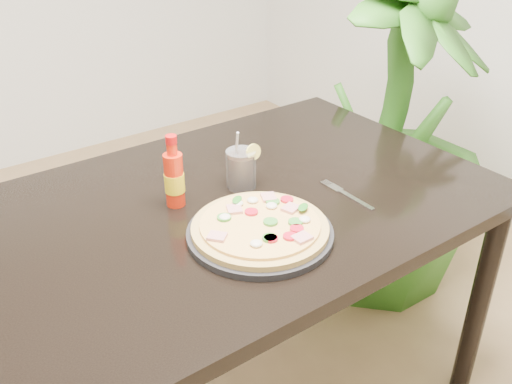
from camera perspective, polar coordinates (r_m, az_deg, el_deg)
dining_table at (r=1.52m, az=-2.67°, el=-3.56°), size 1.40×0.90×0.75m
plate at (r=1.33m, az=0.40°, el=-4.15°), size 0.34×0.34×0.02m
pizza at (r=1.32m, az=0.44°, el=-3.42°), size 0.32×0.32×0.03m
hot_sauce_bottle at (r=1.44m, az=-8.19°, el=1.38°), size 0.06×0.06×0.19m
cola_cup at (r=1.52m, az=-1.49°, el=2.25°), size 0.09×0.08×0.17m
fork at (r=1.52m, az=8.93°, el=-0.19°), size 0.02×0.19×0.00m
houseplant at (r=2.18m, az=13.49°, el=5.98°), size 0.99×0.99×1.31m
plant_pot at (r=2.45m, az=12.02°, el=-5.77°), size 0.28×0.28×0.22m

